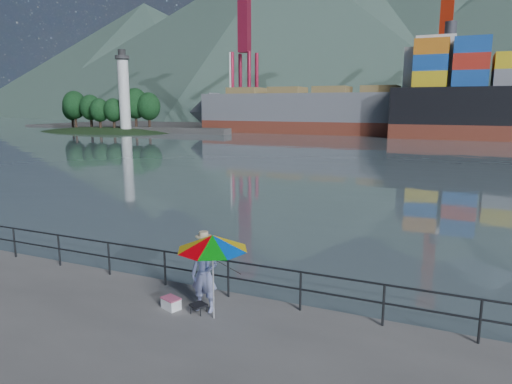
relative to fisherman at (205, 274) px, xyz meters
The scene contains 10 objects.
harbor_water 129.28m from the fisherman, 91.26° to the left, with size 500.00×280.00×0.00m, color slate.
far_dock 92.53m from the fisherman, 85.56° to the left, with size 200.00×40.00×0.40m, color #514F4C.
guardrail 3.02m from the fisherman, 161.49° to the left, with size 22.00×0.06×1.03m.
lighthouse_islet 84.22m from the fisherman, 133.35° to the left, with size 48.00×26.40×19.20m.
fisherman is the anchor object (origin of this frame).
beach_umbrella 1.08m from the fisherman, 36.13° to the right, with size 1.87×1.87×2.07m.
folding_stool 0.85m from the fisherman, 110.83° to the right, with size 0.46×0.46×0.23m.
cooler_bag 1.19m from the fisherman, 161.92° to the right, with size 0.45×0.30×0.26m, color white.
fishing_rod 1.43m from the fisherman, 100.61° to the left, with size 0.02×0.02×2.05m, color black.
bulk_carrier 74.38m from the fisherman, 100.07° to the left, with size 50.67×8.77×14.50m.
Camera 1 is at (8.24, -8.43, 5.03)m, focal length 32.00 mm.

